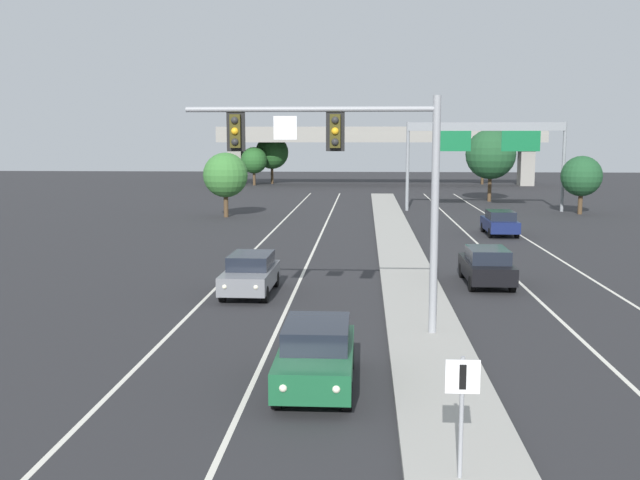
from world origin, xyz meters
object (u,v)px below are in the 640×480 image
object	(u,v)px
car_oncoming_grey	(251,273)
tree_far_right_b	(582,176)
tree_far_left_a	(254,160)
tree_far_right_a	(483,157)
tree_far_left_b	(272,152)
car_oncoming_green	(316,354)
highway_sign_gantry	(486,138)
car_receding_black	(487,265)
car_receding_navy	(500,222)
tree_far_right_c	(491,154)
median_sign_post	(462,399)
tree_far_left_c	(225,175)
overhead_signal_mast	(354,163)

from	to	relation	value
car_oncoming_grey	tree_far_right_b	size ratio (longest dim) A/B	0.95
tree_far_left_a	tree_far_right_b	bearing A→B (deg)	-48.11
tree_far_right_a	tree_far_left_b	xyz separation A→B (m)	(-28.51, -0.39, 0.58)
car_oncoming_green	highway_sign_gantry	xyz separation A→B (m)	(11.29, 45.30, 5.34)
car_receding_black	tree_far_right_b	bearing A→B (deg)	67.54
car_oncoming_grey	highway_sign_gantry	distance (m)	37.86
car_receding_black	tree_far_left_a	size ratio (longest dim) A/B	0.89
car_receding_navy	tree_far_right_b	bearing A→B (deg)	56.96
tree_far_right_a	tree_far_right_b	world-z (taller)	tree_far_right_a
car_oncoming_grey	car_receding_navy	size ratio (longest dim) A/B	1.00
tree_far_right_c	tree_far_left_b	bearing A→B (deg)	132.32
car_oncoming_grey	median_sign_post	bearing A→B (deg)	-68.75
median_sign_post	tree_far_right_c	size ratio (longest dim) A/B	0.31
tree_far_right_c	tree_far_left_b	size ratio (longest dim) A/B	1.08
car_oncoming_grey	tree_far_right_a	xyz separation A→B (m)	(20.35, 72.11, 2.87)
car_receding_navy	tree_far_left_b	world-z (taller)	tree_far_left_b
car_oncoming_green	tree_far_right_b	world-z (taller)	tree_far_right_b
median_sign_post	tree_far_left_c	bearing A→B (deg)	105.79
car_oncoming_green	tree_far_left_b	size ratio (longest dim) A/B	0.68
car_receding_navy	tree_far_right_c	xyz separation A→B (m)	(3.63, 25.75, 3.79)
tree_far_left_c	tree_far_right_b	world-z (taller)	tree_far_left_c
overhead_signal_mast	car_oncoming_green	size ratio (longest dim) A/B	1.71
overhead_signal_mast	tree_far_left_c	world-z (taller)	overhead_signal_mast
car_oncoming_grey	tree_far_left_c	world-z (taller)	tree_far_left_c
car_receding_black	tree_far_left_c	size ratio (longest dim) A/B	0.89
tree_far_left_a	tree_far_left_c	bearing A→B (deg)	-84.61
highway_sign_gantry	tree_far_left_c	xyz separation A→B (m)	(-20.94, -6.10, -2.88)
tree_far_left_c	car_receding_navy	bearing A→B (deg)	-26.67
car_oncoming_green	tree_far_right_a	size ratio (longest dim) A/B	0.79
car_receding_black	tree_far_left_a	xyz separation A→B (m)	(-19.68, 65.74, 2.46)
car_oncoming_grey	tree_far_right_b	xyz separation A→B (m)	(21.99, 32.37, 2.26)
car_oncoming_green	car_receding_black	distance (m)	14.60
car_oncoming_grey	car_receding_black	distance (m)	9.89
tree_far_right_c	tree_far_left_a	distance (m)	35.80
median_sign_post	highway_sign_gantry	bearing A→B (deg)	80.51
car_oncoming_green	highway_sign_gantry	bearing A→B (deg)	76.00
car_receding_black	tree_far_right_a	world-z (taller)	tree_far_right_a
car_oncoming_green	tree_far_left_a	bearing A→B (deg)	99.64
highway_sign_gantry	tree_far_left_b	size ratio (longest dim) A/B	2.03
tree_far_left_a	tree_far_right_a	bearing A→B (deg)	7.45
car_oncoming_green	tree_far_right_b	xyz separation A→B (m)	(18.68, 43.15, 2.26)
car_receding_black	highway_sign_gantry	size ratio (longest dim) A/B	0.34
car_oncoming_green	tree_far_left_a	size ratio (longest dim) A/B	0.89
highway_sign_gantry	tree_far_left_c	size ratio (longest dim) A/B	2.64
highway_sign_gantry	tree_far_right_b	xyz separation A→B (m)	(7.39, -2.15, -3.08)
tree_far_left_c	tree_far_right_b	bearing A→B (deg)	7.94
median_sign_post	overhead_signal_mast	bearing A→B (deg)	101.72
tree_far_left_a	tree_far_left_c	distance (m)	39.89
tree_far_left_b	highway_sign_gantry	bearing A→B (deg)	-58.54
overhead_signal_mast	car_oncoming_green	bearing A→B (deg)	-99.81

